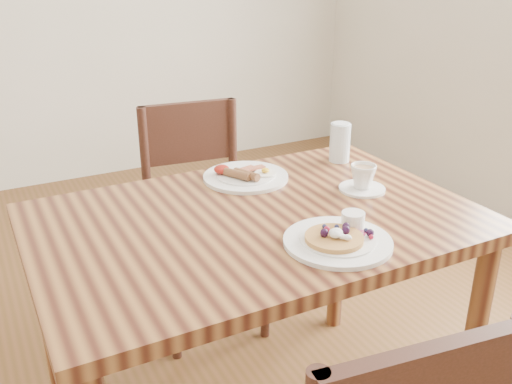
% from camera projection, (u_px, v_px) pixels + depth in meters
% --- Properties ---
extents(dining_table, '(1.20, 0.80, 0.75)m').
position_uv_depth(dining_table, '(256.00, 247.00, 1.60)').
color(dining_table, brown).
rests_on(dining_table, ground).
extents(chair_far, '(0.46, 0.46, 0.88)m').
position_uv_depth(chair_far, '(201.00, 207.00, 2.23)').
color(chair_far, '#3E1E16').
rests_on(chair_far, ground).
extents(pancake_plate, '(0.27, 0.27, 0.06)m').
position_uv_depth(pancake_plate, '(339.00, 238.00, 1.41)').
color(pancake_plate, white).
rests_on(pancake_plate, dining_table).
extents(breakfast_plate, '(0.27, 0.27, 0.04)m').
position_uv_depth(breakfast_plate, '(245.00, 176.00, 1.81)').
color(breakfast_plate, white).
rests_on(breakfast_plate, dining_table).
extents(teacup_saucer, '(0.14, 0.14, 0.08)m').
position_uv_depth(teacup_saucer, '(363.00, 179.00, 1.71)').
color(teacup_saucer, white).
rests_on(teacup_saucer, dining_table).
extents(water_glass, '(0.07, 0.07, 0.13)m').
position_uv_depth(water_glass, '(340.00, 143.00, 1.94)').
color(water_glass, silver).
rests_on(water_glass, dining_table).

